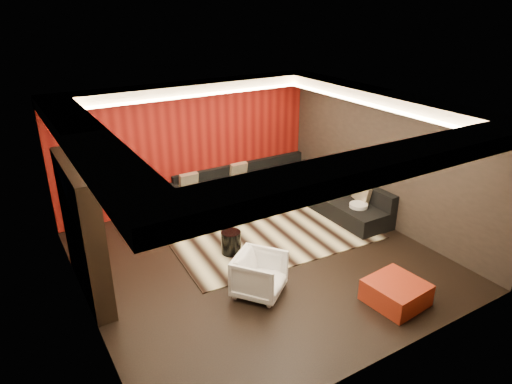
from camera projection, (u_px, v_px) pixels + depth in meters
floor at (259, 259)px, 8.40m from camera, size 6.00×6.00×0.02m
ceiling at (259, 108)px, 7.28m from camera, size 6.00×6.00×0.02m
wall_back at (189, 144)px, 10.20m from camera, size 6.00×0.02×2.80m
wall_left at (77, 232)px, 6.41m from camera, size 0.02×6.00×2.80m
wall_right at (385, 159)px, 9.27m from camera, size 0.02×6.00×2.80m
red_feature_wall at (190, 144)px, 10.17m from camera, size 5.98×0.05×2.78m
soffit_back at (191, 88)px, 9.45m from camera, size 6.00×0.60×0.22m
soffit_front at (383, 163)px, 5.21m from camera, size 6.00×0.60×0.22m
soffit_left at (86, 140)px, 6.04m from camera, size 0.60×4.80×0.22m
soffit_right at (381, 97)px, 8.61m from camera, size 0.60×4.80×0.22m
cove_back at (198, 95)px, 9.22m from camera, size 4.80×0.08×0.04m
cove_front at (361, 162)px, 5.51m from camera, size 4.80×0.08×0.04m
cove_left at (113, 143)px, 6.24m from camera, size 0.08×4.80×0.04m
cove_right at (367, 104)px, 8.48m from camera, size 0.08×4.80×0.04m
tv_surround at (83, 231)px, 7.07m from camera, size 0.30×2.00×2.20m
tv_screen at (90, 208)px, 7.01m from camera, size 0.04×1.30×0.80m
tv_shelf at (97, 250)px, 7.31m from camera, size 0.04×1.60×0.04m
rug at (266, 228)px, 9.47m from camera, size 4.17×3.22×0.02m
coffee_table at (228, 217)px, 9.71m from camera, size 1.27×1.27×0.18m
drum_stool at (231, 242)px, 8.47m from camera, size 0.41×0.41×0.44m
striped_pouf at (166, 220)px, 9.40m from camera, size 0.86×0.86×0.36m
white_side_table at (358, 214)px, 9.57m from camera, size 0.42×0.42×0.47m
orange_ottoman at (396, 292)px, 7.13m from camera, size 0.88×0.88×0.36m
armchair at (259, 275)px, 7.29m from camera, size 1.05×1.06×0.70m
sectional_sofa at (281, 192)px, 10.58m from camera, size 3.65×3.50×0.75m
throw_pillows at (277, 181)px, 10.28m from camera, size 3.17×2.83×0.50m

